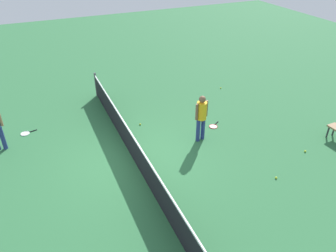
# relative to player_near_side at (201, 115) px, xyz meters

# --- Properties ---
(ground_plane) EXTENTS (40.00, 40.00, 0.00)m
(ground_plane) POSITION_rel_player_near_side_xyz_m (-0.11, 2.50, -1.01)
(ground_plane) COLOR #2D6B3D
(court_net) EXTENTS (10.09, 0.09, 1.07)m
(court_net) POSITION_rel_player_near_side_xyz_m (-0.11, 2.50, -0.51)
(court_net) COLOR #4C4C51
(court_net) RESTS_ON ground_plane
(player_near_side) EXTENTS (0.41, 0.53, 1.70)m
(player_near_side) POSITION_rel_player_near_side_xyz_m (0.00, 0.00, 0.00)
(player_near_side) COLOR navy
(player_near_side) RESTS_ON ground_plane
(tennis_racket_near_player) EXTENTS (0.47, 0.58, 0.03)m
(tennis_racket_near_player) POSITION_rel_player_near_side_xyz_m (0.57, -0.89, -1.00)
(tennis_racket_near_player) COLOR red
(tennis_racket_near_player) RESTS_ON ground_plane
(tennis_racket_far_player) EXTENTS (0.38, 0.61, 0.03)m
(tennis_racket_far_player) POSITION_rel_player_near_side_xyz_m (2.86, 5.59, -1.00)
(tennis_racket_far_player) COLOR white
(tennis_racket_far_player) RESTS_ON ground_plane
(tennis_ball_near_player) EXTENTS (0.07, 0.07, 0.07)m
(tennis_ball_near_player) POSITION_rel_player_near_side_xyz_m (-2.74, -1.08, -0.98)
(tennis_ball_near_player) COLOR #C6E033
(tennis_ball_near_player) RESTS_ON ground_plane
(tennis_ball_by_net) EXTENTS (0.07, 0.07, 0.07)m
(tennis_ball_by_net) POSITION_rel_player_near_side_xyz_m (1.77, 1.60, -0.98)
(tennis_ball_by_net) COLOR #C6E033
(tennis_ball_by_net) RESTS_ON ground_plane
(tennis_ball_midcourt) EXTENTS (0.07, 0.07, 0.07)m
(tennis_ball_midcourt) POSITION_rel_player_near_side_xyz_m (-2.06, -2.85, -0.98)
(tennis_ball_midcourt) COLOR #C6E033
(tennis_ball_midcourt) RESTS_ON ground_plane
(tennis_ball_baseline) EXTENTS (0.07, 0.07, 0.07)m
(tennis_ball_baseline) POSITION_rel_player_near_side_xyz_m (3.32, -2.89, -0.98)
(tennis_ball_baseline) COLOR #C6E033
(tennis_ball_baseline) RESTS_ON ground_plane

